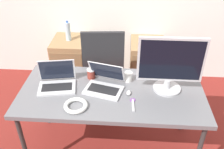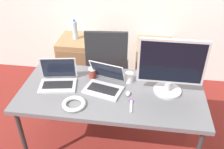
{
  "view_description": "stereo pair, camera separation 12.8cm",
  "coord_description": "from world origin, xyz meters",
  "px_view_note": "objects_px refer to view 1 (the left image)",
  "views": [
    {
      "loc": [
        0.12,
        -1.76,
        2.09
      ],
      "look_at": [
        0.0,
        0.04,
        0.9
      ],
      "focal_mm": 40.0,
      "sensor_mm": 36.0,
      "label": 1
    },
    {
      "loc": [
        0.25,
        -1.74,
        2.09
      ],
      "look_at": [
        0.0,
        0.04,
        0.9
      ],
      "focal_mm": 40.0,
      "sensor_mm": 36.0,
      "label": 2
    }
  ],
  "objects_px": {
    "coffee_cup_brown": "(91,74)",
    "office_chair": "(104,78)",
    "laptop_left": "(104,84)",
    "mouse": "(129,93)",
    "laptop_right": "(57,81)",
    "monitor": "(170,65)",
    "cabinet_right": "(146,64)",
    "cable_coil": "(76,106)",
    "cabinet_left": "(71,62)",
    "coffee_cup_white": "(128,77)",
    "water_bottle": "(68,31)"
  },
  "relations": [
    {
      "from": "coffee_cup_brown",
      "to": "office_chair",
      "type": "bearing_deg",
      "value": 82.63
    },
    {
      "from": "laptop_left",
      "to": "mouse",
      "type": "distance_m",
      "value": 0.23
    },
    {
      "from": "laptop_left",
      "to": "laptop_right",
      "type": "distance_m",
      "value": 0.43
    },
    {
      "from": "office_chair",
      "to": "monitor",
      "type": "distance_m",
      "value": 1.08
    },
    {
      "from": "office_chair",
      "to": "cabinet_right",
      "type": "distance_m",
      "value": 0.71
    },
    {
      "from": "office_chair",
      "to": "monitor",
      "type": "xyz_separation_m",
      "value": [
        0.63,
        -0.64,
        0.59
      ]
    },
    {
      "from": "laptop_left",
      "to": "monitor",
      "type": "relative_size",
      "value": 0.67
    },
    {
      "from": "laptop_right",
      "to": "cable_coil",
      "type": "bearing_deg",
      "value": -51.65
    },
    {
      "from": "coffee_cup_brown",
      "to": "laptop_right",
      "type": "bearing_deg",
      "value": -152.69
    },
    {
      "from": "laptop_right",
      "to": "cable_coil",
      "type": "distance_m",
      "value": 0.36
    },
    {
      "from": "cabinet_left",
      "to": "laptop_left",
      "type": "bearing_deg",
      "value": -62.84
    },
    {
      "from": "monitor",
      "to": "mouse",
      "type": "height_order",
      "value": "monitor"
    },
    {
      "from": "monitor",
      "to": "coffee_cup_brown",
      "type": "bearing_deg",
      "value": 169.44
    },
    {
      "from": "coffee_cup_white",
      "to": "coffee_cup_brown",
      "type": "distance_m",
      "value": 0.35
    },
    {
      "from": "cabinet_left",
      "to": "mouse",
      "type": "relative_size",
      "value": 11.07
    },
    {
      "from": "laptop_left",
      "to": "coffee_cup_brown",
      "type": "xyz_separation_m",
      "value": [
        -0.14,
        0.15,
        0.0
      ]
    },
    {
      "from": "coffee_cup_brown",
      "to": "mouse",
      "type": "bearing_deg",
      "value": -32.54
    },
    {
      "from": "cabinet_left",
      "to": "monitor",
      "type": "height_order",
      "value": "monitor"
    },
    {
      "from": "office_chair",
      "to": "cabinet_right",
      "type": "bearing_deg",
      "value": 41.1
    },
    {
      "from": "mouse",
      "to": "cabinet_right",
      "type": "bearing_deg",
      "value": 78.74
    },
    {
      "from": "monitor",
      "to": "cabinet_left",
      "type": "bearing_deg",
      "value": 135.75
    },
    {
      "from": "mouse",
      "to": "cable_coil",
      "type": "height_order",
      "value": "cable_coil"
    },
    {
      "from": "water_bottle",
      "to": "monitor",
      "type": "relative_size",
      "value": 0.48
    },
    {
      "from": "water_bottle",
      "to": "mouse",
      "type": "distance_m",
      "value": 1.45
    },
    {
      "from": "office_chair",
      "to": "mouse",
      "type": "xyz_separation_m",
      "value": [
        0.29,
        -0.74,
        0.36
      ]
    },
    {
      "from": "monitor",
      "to": "cable_coil",
      "type": "xyz_separation_m",
      "value": [
        -0.77,
        -0.3,
        -0.24
      ]
    },
    {
      "from": "office_chair",
      "to": "cabinet_left",
      "type": "relative_size",
      "value": 1.64
    },
    {
      "from": "coffee_cup_white",
      "to": "water_bottle",
      "type": "bearing_deg",
      "value": 128.17
    },
    {
      "from": "cabinet_right",
      "to": "laptop_right",
      "type": "relative_size",
      "value": 1.83
    },
    {
      "from": "monitor",
      "to": "coffee_cup_white",
      "type": "bearing_deg",
      "value": 163.14
    },
    {
      "from": "cabinet_right",
      "to": "office_chair",
      "type": "bearing_deg",
      "value": -138.9
    },
    {
      "from": "cabinet_right",
      "to": "coffee_cup_white",
      "type": "height_order",
      "value": "coffee_cup_white"
    },
    {
      "from": "laptop_right",
      "to": "mouse",
      "type": "distance_m",
      "value": 0.65
    },
    {
      "from": "cabinet_left",
      "to": "office_chair",
      "type": "bearing_deg",
      "value": -42.77
    },
    {
      "from": "laptop_right",
      "to": "coffee_cup_white",
      "type": "height_order",
      "value": "laptop_right"
    },
    {
      "from": "cabinet_right",
      "to": "monitor",
      "type": "height_order",
      "value": "monitor"
    },
    {
      "from": "cabinet_right",
      "to": "cable_coil",
      "type": "distance_m",
      "value": 1.61
    },
    {
      "from": "cable_coil",
      "to": "office_chair",
      "type": "bearing_deg",
      "value": 81.9
    },
    {
      "from": "cabinet_right",
      "to": "coffee_cup_white",
      "type": "xyz_separation_m",
      "value": [
        -0.25,
        -1.0,
        0.46
      ]
    },
    {
      "from": "cabinet_left",
      "to": "coffee_cup_brown",
      "type": "height_order",
      "value": "coffee_cup_brown"
    },
    {
      "from": "cabinet_right",
      "to": "laptop_left",
      "type": "height_order",
      "value": "laptop_left"
    },
    {
      "from": "office_chair",
      "to": "coffee_cup_white",
      "type": "height_order",
      "value": "office_chair"
    },
    {
      "from": "laptop_left",
      "to": "office_chair",
      "type": "bearing_deg",
      "value": 96.44
    },
    {
      "from": "cabinet_right",
      "to": "coffee_cup_brown",
      "type": "xyz_separation_m",
      "value": [
        -0.6,
        -0.98,
        0.47
      ]
    },
    {
      "from": "laptop_left",
      "to": "monitor",
      "type": "distance_m",
      "value": 0.6
    },
    {
      "from": "monitor",
      "to": "coffee_cup_white",
      "type": "relative_size",
      "value": 5.89
    },
    {
      "from": "laptop_right",
      "to": "laptop_left",
      "type": "bearing_deg",
      "value": -0.1
    },
    {
      "from": "cabinet_left",
      "to": "cabinet_right",
      "type": "xyz_separation_m",
      "value": [
        1.04,
        0.0,
        0.0
      ]
    },
    {
      "from": "coffee_cup_white",
      "to": "cable_coil",
      "type": "height_order",
      "value": "coffee_cup_white"
    },
    {
      "from": "coffee_cup_brown",
      "to": "cable_coil",
      "type": "xyz_separation_m",
      "value": [
        -0.07,
        -0.43,
        -0.03
      ]
    }
  ]
}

